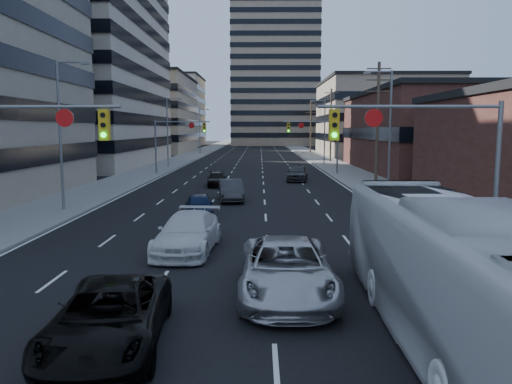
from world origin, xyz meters
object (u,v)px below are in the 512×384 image
at_px(transit_bus, 454,271).
at_px(sedan_blue, 199,205).
at_px(silver_suv, 287,269).
at_px(black_pickup, 109,317).
at_px(white_van, 188,233).

xyz_separation_m(transit_bus, sedan_blue, (-8.00, 16.78, -1.04)).
distance_m(silver_suv, transit_bus, 4.99).
bearing_deg(black_pickup, silver_suv, 35.67).
bearing_deg(white_van, black_pickup, -89.25).
bearing_deg(silver_suv, white_van, 124.67).
relative_size(black_pickup, white_van, 0.97).
bearing_deg(transit_bus, white_van, 131.85).
height_order(white_van, silver_suv, silver_suv).
bearing_deg(sedan_blue, transit_bus, -72.18).
bearing_deg(black_pickup, transit_bus, -1.55).
height_order(black_pickup, transit_bus, transit_bus).
xyz_separation_m(black_pickup, transit_bus, (8.00, 0.42, 0.98)).
distance_m(black_pickup, silver_suv, 5.59).
relative_size(transit_bus, sedan_blue, 3.13).
height_order(white_van, sedan_blue, white_van).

